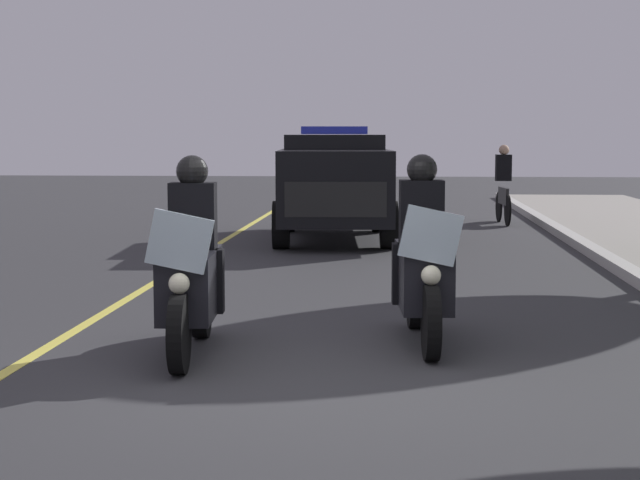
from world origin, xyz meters
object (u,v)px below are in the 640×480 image
Objects in this scene: police_suv at (334,181)px; cyclist_background at (503,184)px; police_motorcycle_lead_left at (191,274)px; police_motorcycle_lead_right at (423,267)px.

cyclist_background is (-3.59, 3.40, -0.22)m from police_suv.
police_motorcycle_lead_left is 2.11m from police_motorcycle_lead_right.
police_suv is 2.86× the size of cyclist_background.
police_motorcycle_lead_left is at bearing -3.55° from police_suv.
police_suv is at bearing -171.58° from police_motorcycle_lead_right.
police_motorcycle_lead_left is 0.43× the size of police_suv.
police_motorcycle_lead_left is 1.00× the size of police_motorcycle_lead_right.
police_motorcycle_lead_right is 1.22× the size of cyclist_background.
cyclist_background is (-12.97, 2.01, 0.14)m from police_motorcycle_lead_right.
police_motorcycle_lead_right is at bearing -8.82° from cyclist_background.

